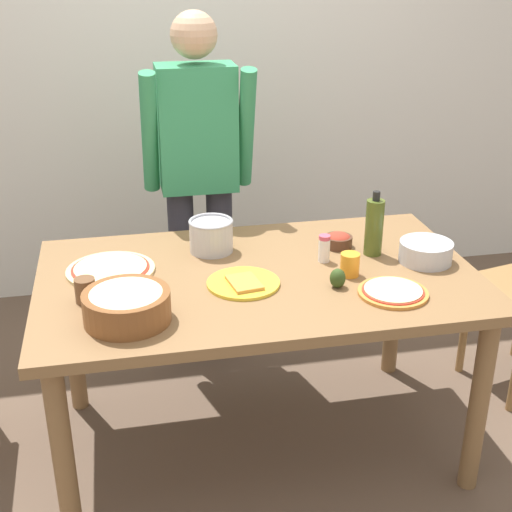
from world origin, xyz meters
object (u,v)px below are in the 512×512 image
object	(u,v)px
plate_with_slice	(243,283)
pizza_raw_on_board	(111,269)
person_cook	(199,169)
small_sauce_bowl	(338,240)
avocado	(338,278)
olive_oil_bottle	(374,227)
steel_pot	(211,235)
dining_table	(259,296)
cup_small_brown	(85,290)
salt_shaker	(324,248)
cup_orange	(350,265)
pizza_cooked_on_tray	(393,292)
mixing_bowl_steel	(426,252)
popcorn_bowl	(127,303)

from	to	relation	value
plate_with_slice	pizza_raw_on_board	bearing A→B (deg)	155.49
person_cook	plate_with_slice	world-z (taller)	person_cook
small_sauce_bowl	avocado	world-z (taller)	avocado
olive_oil_bottle	steel_pot	size ratio (longest dim) A/B	1.48
dining_table	cup_small_brown	bearing A→B (deg)	-171.12
person_cook	pizza_raw_on_board	size ratio (longest dim) A/B	4.99
steel_pot	avocado	xyz separation A→B (m)	(0.39, -0.41, -0.03)
small_sauce_bowl	salt_shaker	world-z (taller)	salt_shaker
olive_oil_bottle	cup_orange	xyz separation A→B (m)	(-0.15, -0.17, -0.07)
cup_orange	plate_with_slice	bearing A→B (deg)	-179.47
cup_small_brown	salt_shaker	world-z (taller)	salt_shaker
pizza_cooked_on_tray	mixing_bowl_steel	size ratio (longest dim) A/B	1.21
olive_oil_bottle	cup_small_brown	world-z (taller)	olive_oil_bottle
person_cook	salt_shaker	size ratio (longest dim) A/B	15.28
pizza_cooked_on_tray	cup_small_brown	distance (m)	1.05
olive_oil_bottle	pizza_cooked_on_tray	bearing A→B (deg)	-98.47
dining_table	steel_pot	bearing A→B (deg)	119.50
person_cook	pizza_cooked_on_tray	distance (m)	1.16
steel_pot	cup_small_brown	xyz separation A→B (m)	(-0.48, -0.34, -0.02)
small_sauce_bowl	cup_orange	xyz separation A→B (m)	(-0.04, -0.26, 0.01)
mixing_bowl_steel	plate_with_slice	bearing A→B (deg)	-175.11
cup_small_brown	person_cook	bearing A→B (deg)	59.82
dining_table	popcorn_bowl	world-z (taller)	popcorn_bowl
plate_with_slice	cup_orange	size ratio (longest dim) A/B	3.06
dining_table	olive_oil_bottle	world-z (taller)	olive_oil_bottle
pizza_raw_on_board	cup_small_brown	bearing A→B (deg)	-110.43
popcorn_bowl	cup_orange	bearing A→B (deg)	12.59
dining_table	person_cook	bearing A→B (deg)	98.93
olive_oil_bottle	cup_orange	bearing A→B (deg)	-131.99
plate_with_slice	mixing_bowl_steel	world-z (taller)	mixing_bowl_steel
mixing_bowl_steel	cup_small_brown	size ratio (longest dim) A/B	2.35
mixing_bowl_steel	small_sauce_bowl	size ratio (longest dim) A/B	1.82
person_cook	steel_pot	distance (m)	0.52
cup_orange	cup_small_brown	distance (m)	0.94
dining_table	cup_small_brown	size ratio (longest dim) A/B	18.82
avocado	plate_with_slice	bearing A→B (deg)	165.77
small_sauce_bowl	steel_pot	bearing A→B (deg)	172.99
popcorn_bowl	pizza_raw_on_board	bearing A→B (deg)	97.22
salt_shaker	dining_table	bearing A→B (deg)	-167.02
dining_table	pizza_raw_on_board	xyz separation A→B (m)	(-0.53, 0.13, 0.10)
pizza_raw_on_board	salt_shaker	distance (m)	0.80
popcorn_bowl	steel_pot	size ratio (longest dim) A/B	1.61
pizza_raw_on_board	pizza_cooked_on_tray	size ratio (longest dim) A/B	1.34
person_cook	cup_orange	bearing A→B (deg)	-62.13
pizza_raw_on_board	pizza_cooked_on_tray	distance (m)	1.02
dining_table	olive_oil_bottle	xyz separation A→B (m)	(0.47, 0.09, 0.20)
pizza_cooked_on_tray	pizza_raw_on_board	bearing A→B (deg)	158.08
popcorn_bowl	steel_pot	xyz separation A→B (m)	(0.34, 0.50, 0.00)
olive_oil_bottle	avocado	xyz separation A→B (m)	(-0.22, -0.25, -0.08)
olive_oil_bottle	avocado	size ratio (longest dim) A/B	3.66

